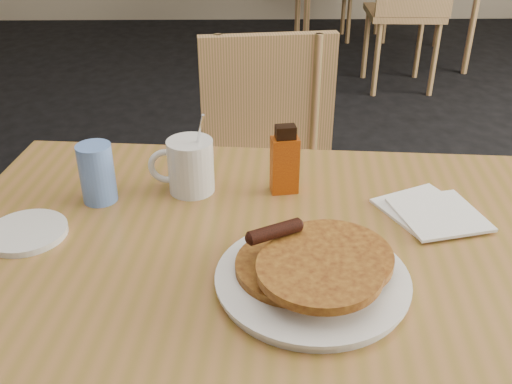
% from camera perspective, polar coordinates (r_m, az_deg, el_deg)
% --- Properties ---
extents(main_table, '(1.32, 0.95, 0.75)m').
position_cam_1_polar(main_table, '(1.04, 1.42, -7.21)').
color(main_table, olive).
rests_on(main_table, floor).
extents(chair_main_far, '(0.46, 0.46, 0.91)m').
position_cam_1_polar(chair_main_far, '(1.75, 1.25, 2.93)').
color(chair_main_far, tan).
rests_on(chair_main_far, floor).
extents(pancake_plate, '(0.31, 0.31, 0.09)m').
position_cam_1_polar(pancake_plate, '(0.92, 5.73, -7.97)').
color(pancake_plate, silver).
rests_on(pancake_plate, main_table).
extents(coffee_mug, '(0.13, 0.09, 0.18)m').
position_cam_1_polar(coffee_mug, '(1.16, -6.70, 2.68)').
color(coffee_mug, silver).
rests_on(coffee_mug, main_table).
extents(syrup_bottle, '(0.06, 0.04, 0.15)m').
position_cam_1_polar(syrup_bottle, '(1.15, 2.88, 3.04)').
color(syrup_bottle, maroon).
rests_on(syrup_bottle, main_table).
extents(napkin_stack, '(0.21, 0.22, 0.01)m').
position_cam_1_polar(napkin_stack, '(1.15, 17.16, -1.92)').
color(napkin_stack, white).
rests_on(napkin_stack, main_table).
extents(blue_tumbler, '(0.07, 0.07, 0.12)m').
position_cam_1_polar(blue_tumbler, '(1.16, -15.61, 1.82)').
color(blue_tumbler, '#5B83D5').
rests_on(blue_tumbler, main_table).
extents(side_saucer, '(0.18, 0.18, 0.01)m').
position_cam_1_polar(side_saucer, '(1.12, -21.97, -3.76)').
color(side_saucer, silver).
rests_on(side_saucer, main_table).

